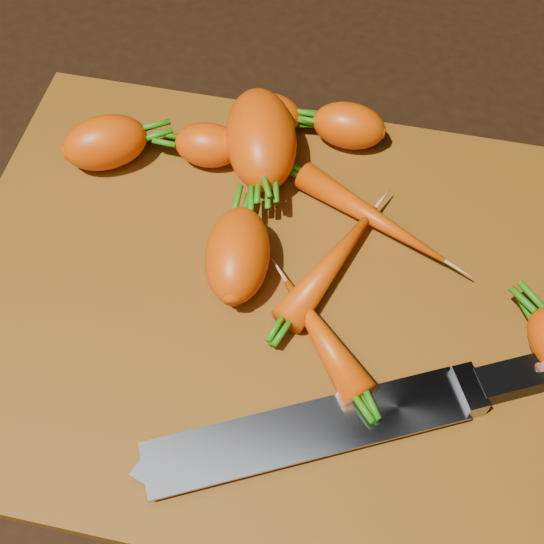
# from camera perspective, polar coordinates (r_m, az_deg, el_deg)

# --- Properties ---
(ground) EXTENTS (2.00, 2.00, 0.01)m
(ground) POSITION_cam_1_polar(r_m,az_deg,el_deg) (0.60, -0.20, -2.60)
(ground) COLOR black
(cutting_board) EXTENTS (0.50, 0.40, 0.01)m
(cutting_board) POSITION_cam_1_polar(r_m,az_deg,el_deg) (0.59, -0.20, -2.06)
(cutting_board) COLOR #86490C
(cutting_board) RESTS_ON ground
(carrot_0) EXTENTS (0.09, 0.08, 0.05)m
(carrot_0) POSITION_cam_1_polar(r_m,az_deg,el_deg) (0.66, -12.44, 9.50)
(carrot_0) COLOR #D64506
(carrot_0) RESTS_ON cutting_board
(carrot_1) EXTENTS (0.06, 0.04, 0.04)m
(carrot_1) POSITION_cam_1_polar(r_m,az_deg,el_deg) (0.65, -4.85, 9.50)
(carrot_1) COLOR #D64506
(carrot_1) RESTS_ON cutting_board
(carrot_2) EXTENTS (0.09, 0.12, 0.06)m
(carrot_2) POSITION_cam_1_polar(r_m,az_deg,el_deg) (0.64, -0.84, 10.00)
(carrot_2) COLOR #D64506
(carrot_2) RESTS_ON cutting_board
(carrot_3) EXTENTS (0.06, 0.09, 0.05)m
(carrot_3) POSITION_cam_1_polar(r_m,az_deg,el_deg) (0.58, -2.61, 1.30)
(carrot_3) COLOR #D64506
(carrot_3) RESTS_ON cutting_board
(carrot_4) EXTENTS (0.07, 0.04, 0.04)m
(carrot_4) POSITION_cam_1_polar(r_m,az_deg,el_deg) (0.67, 5.82, 10.90)
(carrot_4) COLOR #D64506
(carrot_4) RESTS_ON cutting_board
(carrot_5) EXTENTS (0.06, 0.04, 0.04)m
(carrot_5) POSITION_cam_1_polar(r_m,az_deg,el_deg) (0.68, -0.28, 11.80)
(carrot_5) COLOR #D64506
(carrot_5) RESTS_ON cutting_board
(carrot_7) EXTENTS (0.07, 0.13, 0.03)m
(carrot_7) POSITION_cam_1_polar(r_m,az_deg,el_deg) (0.59, 4.60, 0.76)
(carrot_7) COLOR #D64506
(carrot_7) RESTS_ON cutting_board
(carrot_8) EXTENTS (0.13, 0.08, 0.02)m
(carrot_8) POSITION_cam_1_polar(r_m,az_deg,el_deg) (0.62, 7.49, 4.18)
(carrot_8) COLOR #D64506
(carrot_8) RESTS_ON cutting_board
(carrot_9) EXTENTS (0.09, 0.10, 0.03)m
(carrot_9) POSITION_cam_1_polar(r_m,az_deg,el_deg) (0.55, 3.77, -4.84)
(carrot_9) COLOR #D64506
(carrot_9) RESTS_ON cutting_board
(knife) EXTENTS (0.34, 0.19, 0.02)m
(knife) POSITION_cam_1_polar(r_m,az_deg,el_deg) (0.53, 4.94, -11.28)
(knife) COLOR gray
(knife) RESTS_ON cutting_board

